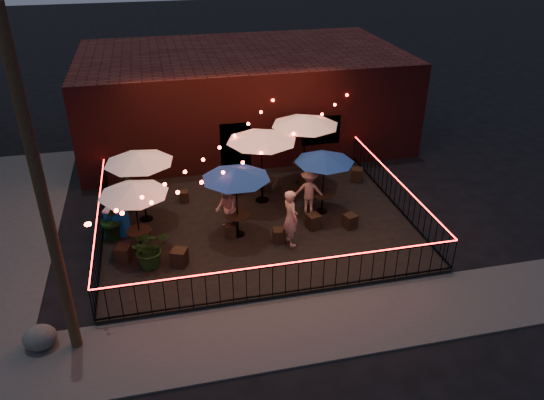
{
  "coord_description": "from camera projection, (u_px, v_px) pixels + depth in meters",
  "views": [
    {
      "loc": [
        -2.93,
        -13.09,
        9.33
      ],
      "look_at": [
        0.47,
        1.68,
        1.08
      ],
      "focal_mm": 35.0,
      "sensor_mm": 36.0,
      "label": 1
    }
  ],
  "objects": [
    {
      "name": "utility_pole",
      "position": [
        44.0,
        203.0,
        11.04
      ],
      "size": [
        0.26,
        0.26,
        8.0
      ],
      "primitive_type": "cylinder",
      "color": "#312214",
      "rests_on": "ground"
    },
    {
      "name": "cafe_table_3",
      "position": [
        262.0,
        137.0,
        18.0
      ],
      "size": [
        2.55,
        2.55,
        2.7
      ],
      "rotation": [
        0.0,
        0.0,
        0.05
      ],
      "color": "black",
      "rests_on": "patio"
    },
    {
      "name": "patron_b",
      "position": [
        226.0,
        209.0,
        16.89
      ],
      "size": [
        0.66,
        0.83,
        1.69
      ],
      "primitive_type": "imported",
      "rotation": [
        0.0,
        0.0,
        -1.55
      ],
      "color": "#CFB08B",
      "rests_on": "patio"
    },
    {
      "name": "potted_shrub_b",
      "position": [
        113.0,
        218.0,
        16.66
      ],
      "size": [
        0.94,
        0.84,
        1.42
      ],
      "primitive_type": "imported",
      "rotation": [
        0.0,
        0.0,
        0.31
      ],
      "color": "#0E400F",
      "rests_on": "patio"
    },
    {
      "name": "patron_a",
      "position": [
        291.0,
        218.0,
        16.24
      ],
      "size": [
        0.58,
        0.76,
        1.87
      ],
      "primitive_type": "imported",
      "rotation": [
        0.0,
        0.0,
        1.79
      ],
      "color": "tan",
      "rests_on": "patio"
    },
    {
      "name": "bistro_chair_9",
      "position": [
        350.0,
        221.0,
        17.44
      ],
      "size": [
        0.48,
        0.48,
        0.46
      ],
      "primitive_type": "cube",
      "rotation": [
        0.0,
        0.0,
        3.44
      ],
      "color": "black",
      "rests_on": "patio"
    },
    {
      "name": "bistro_chair_8",
      "position": [
        313.0,
        221.0,
        17.41
      ],
      "size": [
        0.5,
        0.5,
        0.49
      ],
      "primitive_type": "cube",
      "rotation": [
        0.0,
        0.0,
        0.26
      ],
      "color": "black",
      "rests_on": "patio"
    },
    {
      "name": "cafe_table_2",
      "position": [
        236.0,
        174.0,
        16.11
      ],
      "size": [
        2.84,
        2.84,
        2.37
      ],
      "rotation": [
        0.0,
        0.0,
        -0.42
      ],
      "color": "black",
      "rests_on": "patio"
    },
    {
      "name": "cafe_table_5",
      "position": [
        305.0,
        121.0,
        19.22
      ],
      "size": [
        2.51,
        2.51,
        2.75
      ],
      "rotation": [
        0.0,
        0.0,
        -0.01
      ],
      "color": "black",
      "rests_on": "patio"
    },
    {
      "name": "potted_shrub_a",
      "position": [
        150.0,
        248.0,
        15.35
      ],
      "size": [
        1.3,
        1.2,
        1.23
      ],
      "primitive_type": "imported",
      "rotation": [
        0.0,
        0.0,
        0.24
      ],
      "color": "#113F11",
      "rests_on": "patio"
    },
    {
      "name": "sidewalk",
      "position": [
        297.0,
        329.0,
        13.45
      ],
      "size": [
        18.0,
        2.5,
        0.05
      ],
      "primitive_type": "cube",
      "color": "#44413F",
      "rests_on": "ground"
    },
    {
      "name": "bistro_chair_7",
      "position": [
        265.0,
        185.0,
        19.78
      ],
      "size": [
        0.43,
        0.43,
        0.46
      ],
      "primitive_type": "cube",
      "rotation": [
        0.0,
        0.0,
        3.26
      ],
      "color": "black",
      "rests_on": "patio"
    },
    {
      "name": "bistro_chair_5",
      "position": [
        279.0,
        235.0,
        16.69
      ],
      "size": [
        0.41,
        0.41,
        0.44
      ],
      "primitive_type": "cube",
      "rotation": [
        0.0,
        0.0,
        3.02
      ],
      "color": "black",
      "rests_on": "patio"
    },
    {
      "name": "festoon_lights",
      "position": [
        225.0,
        164.0,
        16.29
      ],
      "size": [
        10.02,
        8.72,
        1.32
      ],
      "color": "#FF2C21",
      "rests_on": "ground"
    },
    {
      "name": "bistro_chair_6",
      "position": [
        236.0,
        186.0,
        19.59
      ],
      "size": [
        0.54,
        0.54,
        0.51
      ],
      "primitive_type": "cube",
      "rotation": [
        0.0,
        0.0,
        0.33
      ],
      "color": "black",
      "rests_on": "patio"
    },
    {
      "name": "boulder",
      "position": [
        40.0,
        338.0,
        12.74
      ],
      "size": [
        0.9,
        0.79,
        0.66
      ],
      "primitive_type": "ellipsoid",
      "rotation": [
        0.0,
        0.0,
        0.08
      ],
      "color": "#42423E",
      "rests_on": "ground"
    },
    {
      "name": "brick_building",
      "position": [
        242.0,
        96.0,
        24.03
      ],
      "size": [
        14.0,
        8.0,
        4.0
      ],
      "color": "#3E1310",
      "rests_on": "ground"
    },
    {
      "name": "bistro_chair_11",
      "position": [
        357.0,
        175.0,
        20.47
      ],
      "size": [
        0.57,
        0.57,
        0.51
      ],
      "primitive_type": "cube",
      "rotation": [
        0.0,
        0.0,
        2.72
      ],
      "color": "black",
      "rests_on": "patio"
    },
    {
      "name": "potted_shrub_c",
      "position": [
        129.0,
        183.0,
        18.79
      ],
      "size": [
        1.02,
        1.02,
        1.42
      ],
      "primitive_type": "imported",
      "rotation": [
        0.0,
        0.0,
        -0.36
      ],
      "color": "#10330C",
      "rests_on": "patio"
    },
    {
      "name": "ground",
      "position": [
        269.0,
        258.0,
        16.24
      ],
      "size": [
        110.0,
        110.0,
        0.0
      ],
      "primitive_type": "plane",
      "color": "black",
      "rests_on": "ground"
    },
    {
      "name": "bistro_chair_10",
      "position": [
        305.0,
        182.0,
        19.95
      ],
      "size": [
        0.44,
        0.44,
        0.48
      ],
      "primitive_type": "cube",
      "rotation": [
        0.0,
        0.0,
        0.09
      ],
      "color": "black",
      "rests_on": "patio"
    },
    {
      "name": "patio",
      "position": [
        256.0,
        223.0,
        17.92
      ],
      "size": [
        10.0,
        8.0,
        0.15
      ],
      "primitive_type": "cube",
      "color": "black",
      "rests_on": "ground"
    },
    {
      "name": "cafe_table_0",
      "position": [
        133.0,
        190.0,
        15.37
      ],
      "size": [
        2.42,
        2.42,
        2.27
      ],
      "rotation": [
        0.0,
        0.0,
        0.19
      ],
      "color": "black",
      "rests_on": "patio"
    },
    {
      "name": "cafe_table_4",
      "position": [
        324.0,
        158.0,
        17.49
      ],
      "size": [
        2.4,
        2.4,
        2.22
      ],
      "rotation": [
        0.0,
        0.0,
        -0.22
      ],
      "color": "black",
      "rests_on": "patio"
    },
    {
      "name": "bistro_chair_4",
      "position": [
        231.0,
        230.0,
        16.97
      ],
      "size": [
        0.43,
        0.43,
        0.42
      ],
      "primitive_type": "cube",
      "rotation": [
        0.0,
        0.0,
        -0.23
      ],
      "color": "black",
      "rests_on": "patio"
    },
    {
      "name": "cafe_table_1",
      "position": [
        139.0,
        158.0,
        16.92
      ],
      "size": [
        2.71,
        2.71,
        2.47
      ],
      "rotation": [
        0.0,
        0.0,
        0.24
      ],
      "color": "black",
      "rests_on": "patio"
    },
    {
      "name": "bistro_chair_0",
      "position": [
        124.0,
        254.0,
        15.76
      ],
      "size": [
        0.51,
        0.51,
        0.48
      ],
      "primitive_type": "cube",
      "rotation": [
        0.0,
        0.0,
        -0.33
      ],
      "color": "black",
      "rests_on": "patio"
    },
    {
      "name": "bistro_chair_3",
      "position": [
        184.0,
        196.0,
        19.02
      ],
      "size": [
        0.36,
        0.36,
        0.4
      ],
      "primitive_type": "cube",
      "rotation": [
        0.0,
        0.0,
        3.07
      ],
      "color": "black",
      "rests_on": "patio"
    },
    {
      "name": "fence_front",
      "position": [
        286.0,
        279.0,
        14.21
      ],
      "size": [
        10.0,
        0.04,
        1.04
      ],
      "color": "black",
      "rests_on": "patio"
    },
    {
      "name": "fence_left",
      "position": [
        100.0,
        225.0,
        16.65
      ],
      "size": [
        0.04,
        8.0,
        1.04
      ],
      "rotation": [
        0.0,
        0.0,
        1.57
      ],
      "color": "black",
      "rests_on": "patio"
    },
    {
      "name": "bistro_chair_2",
      "position": [
        128.0,
        205.0,
        18.45
      ],
      "size": [
        0.43,
        0.43,
        0.44
      ],
      "primitive_type": "cube",
      "rotation": [
        0.0,
        0.0,
        0.19
      ],
      "color": "black",
      "rests_on": "patio"
    },
    {
      "name": "bistro_chair_1",
      "position": [
        179.0,
        257.0,
        15.57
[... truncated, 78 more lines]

